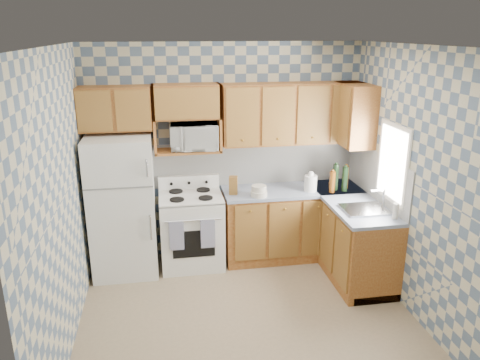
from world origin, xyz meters
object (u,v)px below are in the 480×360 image
Objects in this scene: refrigerator at (123,206)px; microwave at (194,136)px; electric_kettle at (311,183)px; stove_body at (192,231)px.

microwave is at bearing 12.32° from refrigerator.
refrigerator is 8.42× the size of electric_kettle.
microwave is (0.89, 0.19, 0.77)m from refrigerator.
electric_kettle is at bearing -3.84° from stove_body.
stove_body is 1.60× the size of microwave.
stove_body is at bearing -112.08° from microwave.
refrigerator is 2.29m from electric_kettle.
stove_body is 1.17m from microwave.
microwave is at bearing 64.52° from stove_body.
microwave reaches higher than electric_kettle.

